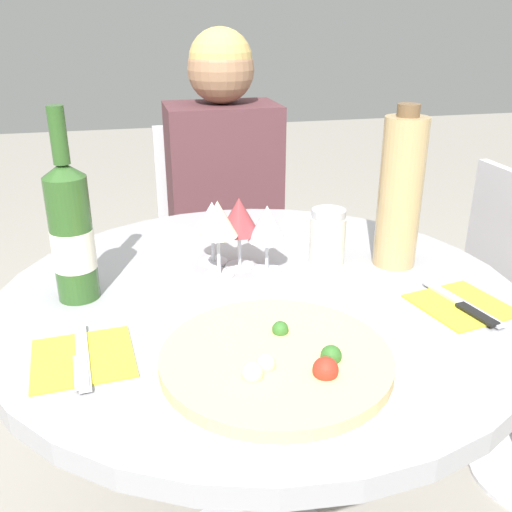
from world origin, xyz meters
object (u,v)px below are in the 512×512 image
(seated_diner, at_px, (229,248))
(tall_carafe, at_px, (400,192))
(wine_bottle, at_px, (71,233))
(chair_behind_diner, at_px, (222,261))
(pizza_large, at_px, (277,359))
(dining_table, at_px, (260,345))

(seated_diner, xyz_separation_m, tall_carafe, (0.23, -0.65, 0.35))
(seated_diner, bearing_deg, wine_bottle, 58.13)
(wine_bottle, height_order, tall_carafe, wine_bottle)
(chair_behind_diner, bearing_deg, wine_bottle, 63.07)
(seated_diner, bearing_deg, chair_behind_diner, -90.00)
(seated_diner, height_order, tall_carafe, seated_diner)
(pizza_large, bearing_deg, dining_table, 81.94)
(seated_diner, distance_m, pizza_large, 0.99)
(seated_diner, distance_m, tall_carafe, 0.77)
(pizza_large, relative_size, wine_bottle, 1.00)
(chair_behind_diner, distance_m, wine_bottle, 1.00)
(wine_bottle, relative_size, tall_carafe, 1.06)
(pizza_large, bearing_deg, seated_diner, 83.46)
(pizza_large, xyz_separation_m, tall_carafe, (0.34, 0.31, 0.14))
(seated_diner, height_order, pizza_large, seated_diner)
(dining_table, xyz_separation_m, chair_behind_diner, (0.07, 0.85, -0.18))
(pizza_large, bearing_deg, chair_behind_diner, 84.33)
(chair_behind_diner, xyz_separation_m, pizza_large, (-0.11, -1.10, 0.32))
(tall_carafe, bearing_deg, chair_behind_diner, 106.24)
(pizza_large, distance_m, wine_bottle, 0.44)
(dining_table, bearing_deg, chair_behind_diner, 85.04)
(wine_bottle, bearing_deg, seated_diner, 58.13)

